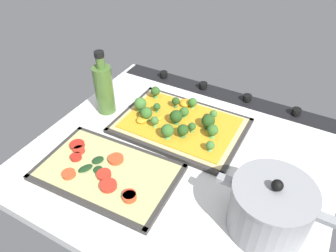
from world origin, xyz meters
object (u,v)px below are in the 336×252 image
(veggie_pizza_back, at_px, (106,171))
(broccoli_pizza, at_px, (178,121))
(baking_tray_front, at_px, (180,126))
(baking_tray_back, at_px, (108,173))
(oil_bottle, at_px, (104,88))
(cooking_pot, at_px, (270,208))

(veggie_pizza_back, bearing_deg, broccoli_pizza, -106.14)
(baking_tray_front, relative_size, veggie_pizza_back, 1.11)
(baking_tray_back, height_order, oil_bottle, oil_bottle)
(baking_tray_back, bearing_deg, veggie_pizza_back, 28.87)
(veggie_pizza_back, bearing_deg, cooking_pot, -173.38)
(baking_tray_front, bearing_deg, cooking_pot, 146.03)
(cooking_pot, height_order, oil_bottle, oil_bottle)
(baking_tray_back, xyz_separation_m, veggie_pizza_back, (0.00, 0.00, 0.01))
(baking_tray_front, xyz_separation_m, veggie_pizza_back, (0.08, 0.26, 0.01))
(cooking_pot, bearing_deg, baking_tray_back, 6.39)
(baking_tray_front, xyz_separation_m, baking_tray_back, (0.08, 0.26, 0.00))
(oil_bottle, bearing_deg, cooking_pot, 162.52)
(broccoli_pizza, bearing_deg, baking_tray_back, 74.47)
(baking_tray_front, distance_m, baking_tray_back, 0.27)
(veggie_pizza_back, xyz_separation_m, oil_bottle, (0.17, -0.22, 0.07))
(baking_tray_front, height_order, cooking_pot, cooking_pot)
(cooking_pot, bearing_deg, broccoli_pizza, -33.30)
(oil_bottle, bearing_deg, veggie_pizza_back, 126.53)
(broccoli_pizza, xyz_separation_m, oil_bottle, (0.24, 0.03, 0.06))
(cooking_pot, relative_size, oil_bottle, 1.17)
(cooking_pot, bearing_deg, oil_bottle, -17.48)
(baking_tray_front, bearing_deg, veggie_pizza_back, 72.75)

